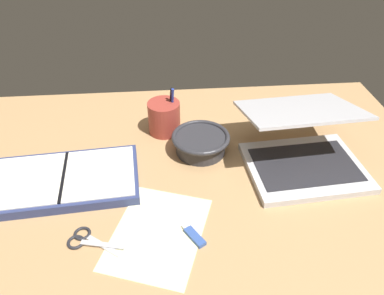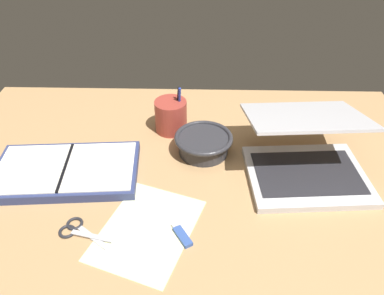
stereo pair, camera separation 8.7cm
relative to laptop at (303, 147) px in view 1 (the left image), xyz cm
name	(u,v)px [view 1 (the left image)]	position (x,y,z in cm)	size (l,w,h in cm)	color
desk_top	(188,183)	(-31.67, -4.91, -6.44)	(140.00, 100.00, 2.00)	tan
laptop	(303,147)	(0.00, 0.00, 0.00)	(33.00, 35.48, 17.09)	silver
bowl	(201,142)	(-27.10, 7.44, -2.21)	(16.70, 16.70, 5.76)	#2D2D33
pen_cup	(164,117)	(-37.14, 18.71, -0.37)	(9.79, 9.79, 14.81)	#9E382D
planner	(65,180)	(-63.77, -3.44, -4.05)	(39.42, 24.63, 2.95)	navy
scissors	(85,240)	(-56.07, -22.62, -5.10)	(12.95, 9.14, 0.80)	#B7B7BC
paper_sheet_front	(158,233)	(-39.85, -21.88, -5.36)	(19.48, 26.03, 0.16)	#F4EFB2
usb_drive	(194,236)	(-31.89, -23.87, -4.94)	(5.11, 6.98, 1.00)	#33519E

